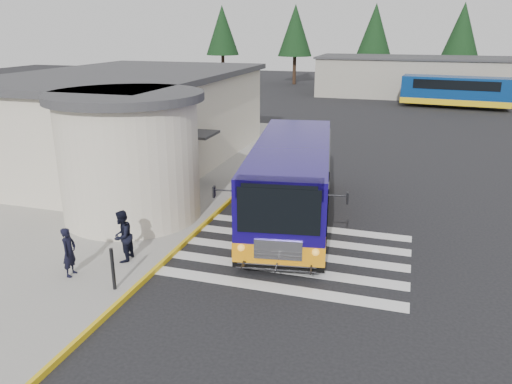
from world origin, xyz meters
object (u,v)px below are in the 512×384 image
(pedestrian_b, at_px, (122,236))
(pedestrian_a, at_px, (69,252))
(bollard, at_px, (113,269))
(far_bus_a, at_px, (456,91))
(transit_bus, at_px, (291,184))

(pedestrian_b, bearing_deg, pedestrian_a, -40.96)
(bollard, bearing_deg, far_bus_a, 73.85)
(pedestrian_a, bearing_deg, bollard, -108.42)
(pedestrian_a, height_order, pedestrian_b, pedestrian_b)
(transit_bus, xyz_separation_m, pedestrian_b, (-4.13, -5.45, -0.47))
(pedestrian_a, bearing_deg, pedestrian_b, -42.69)
(bollard, distance_m, far_bus_a, 40.98)
(bollard, bearing_deg, transit_bus, 64.49)
(far_bus_a, bearing_deg, transit_bus, 172.24)
(pedestrian_b, relative_size, far_bus_a, 0.17)
(far_bus_a, bearing_deg, pedestrian_a, 167.61)
(pedestrian_a, distance_m, bollard, 1.74)
(pedestrian_a, height_order, bollard, pedestrian_a)
(transit_bus, height_order, pedestrian_b, transit_bus)
(pedestrian_a, bearing_deg, transit_bus, -43.30)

